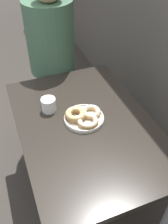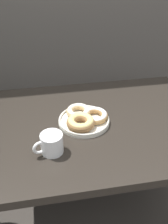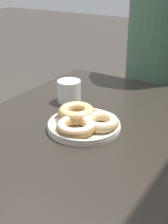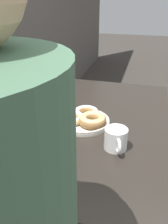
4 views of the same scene
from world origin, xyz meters
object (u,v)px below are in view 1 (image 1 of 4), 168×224
(coffee_mug, at_px, (48,104))
(person_figure, at_px, (52,57))
(dining_table, at_px, (86,132))
(donut_plate, at_px, (84,116))

(coffee_mug, xyz_separation_m, person_figure, (-0.56, 0.18, 0.00))
(dining_table, xyz_separation_m, coffee_mug, (-0.19, -0.17, 0.12))
(coffee_mug, bearing_deg, dining_table, 41.23)
(dining_table, xyz_separation_m, person_figure, (-0.76, 0.01, 0.12))
(dining_table, relative_size, person_figure, 0.82)
(donut_plate, xyz_separation_m, coffee_mug, (-0.16, -0.17, 0.02))
(dining_table, height_order, person_figure, person_figure)
(donut_plate, relative_size, person_figure, 0.19)
(donut_plate, height_order, person_figure, person_figure)
(dining_table, distance_m, donut_plate, 0.11)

